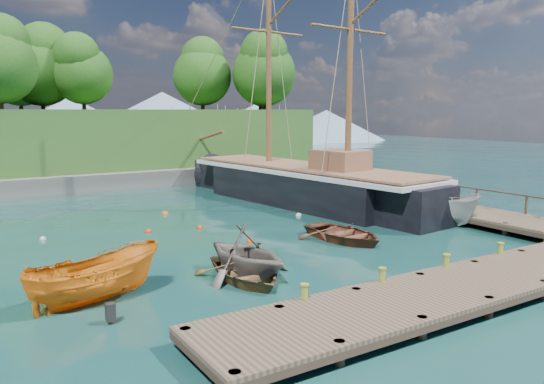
{
  "coord_description": "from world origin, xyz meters",
  "views": [
    {
      "loc": [
        -12.47,
        -16.88,
        5.93
      ],
      "look_at": [
        1.04,
        4.7,
        2.0
      ],
      "focal_mm": 35.0,
      "sensor_mm": 36.0,
      "label": 1
    }
  ],
  "objects_px": {
    "rowboat_1": "(246,276)",
    "rowboat_2": "(343,241)",
    "motorboat_orange": "(97,302)",
    "schooner": "(305,188)",
    "cabin_boat_white": "(434,223)",
    "rowboat_0": "(246,280)"
  },
  "relations": [
    {
      "from": "rowboat_2",
      "to": "motorboat_orange",
      "type": "relative_size",
      "value": 0.97
    },
    {
      "from": "schooner",
      "to": "cabin_boat_white",
      "type": "bearing_deg",
      "value": -80.37
    },
    {
      "from": "rowboat_2",
      "to": "cabin_boat_white",
      "type": "height_order",
      "value": "cabin_boat_white"
    },
    {
      "from": "rowboat_2",
      "to": "schooner",
      "type": "xyz_separation_m",
      "value": [
        4.17,
        8.88,
        1.05
      ]
    },
    {
      "from": "rowboat_0",
      "to": "schooner",
      "type": "bearing_deg",
      "value": 50.81
    },
    {
      "from": "rowboat_0",
      "to": "rowboat_2",
      "type": "height_order",
      "value": "rowboat_2"
    },
    {
      "from": "rowboat_1",
      "to": "rowboat_2",
      "type": "height_order",
      "value": "rowboat_1"
    },
    {
      "from": "rowboat_0",
      "to": "schooner",
      "type": "distance_m",
      "value": 15.78
    },
    {
      "from": "rowboat_1",
      "to": "rowboat_2",
      "type": "relative_size",
      "value": 0.89
    },
    {
      "from": "rowboat_0",
      "to": "rowboat_2",
      "type": "relative_size",
      "value": 0.94
    },
    {
      "from": "cabin_boat_white",
      "to": "rowboat_1",
      "type": "bearing_deg",
      "value": -177.51
    },
    {
      "from": "cabin_boat_white",
      "to": "rowboat_0",
      "type": "bearing_deg",
      "value": -176.34
    },
    {
      "from": "motorboat_orange",
      "to": "schooner",
      "type": "bearing_deg",
      "value": -67.88
    },
    {
      "from": "schooner",
      "to": "rowboat_0",
      "type": "bearing_deg",
      "value": -140.01
    },
    {
      "from": "rowboat_1",
      "to": "cabin_boat_white",
      "type": "xyz_separation_m",
      "value": [
        13.05,
        2.78,
        0.0
      ]
    },
    {
      "from": "cabin_boat_white",
      "to": "rowboat_2",
      "type": "bearing_deg",
      "value": 174.86
    },
    {
      "from": "motorboat_orange",
      "to": "cabin_boat_white",
      "type": "height_order",
      "value": "cabin_boat_white"
    },
    {
      "from": "rowboat_2",
      "to": "schooner",
      "type": "distance_m",
      "value": 9.87
    },
    {
      "from": "motorboat_orange",
      "to": "rowboat_2",
      "type": "bearing_deg",
      "value": -92.67
    },
    {
      "from": "motorboat_orange",
      "to": "schooner",
      "type": "distance_m",
      "value": 19.21
    },
    {
      "from": "rowboat_0",
      "to": "rowboat_2",
      "type": "xyz_separation_m",
      "value": [
        6.61,
        2.6,
        0.0
      ]
    },
    {
      "from": "schooner",
      "to": "motorboat_orange",
      "type": "bearing_deg",
      "value": -152.24
    }
  ]
}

